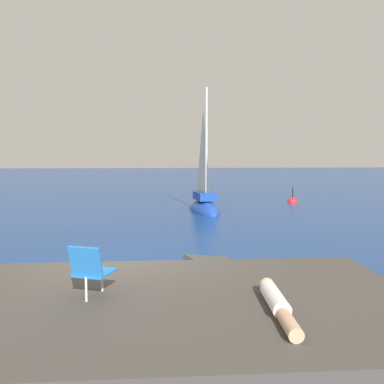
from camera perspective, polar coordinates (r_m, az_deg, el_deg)
ground_plane at (r=8.95m, az=-9.90°, el=-12.10°), size 160.00×160.00×0.00m
shore_ledge at (r=6.35m, az=-2.10°, el=-16.65°), size 7.18×4.44×0.56m
boulder_seaward at (r=8.35m, az=-10.01°, el=-13.37°), size 1.39×1.22×0.78m
boulder_inland at (r=8.76m, az=3.96°, el=-12.41°), size 1.79×1.78×1.10m
sailboat_near at (r=19.41m, az=1.71°, el=-1.75°), size 1.59×3.43×6.23m
person_sunbather at (r=5.82m, az=11.57°, el=-14.66°), size 0.31×1.76×0.25m
beach_chair at (r=6.27m, az=-13.68°, el=-10.13°), size 0.66×0.73×0.80m
marker_buoy at (r=24.01m, az=13.60°, el=-1.38°), size 0.56×0.56×1.13m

